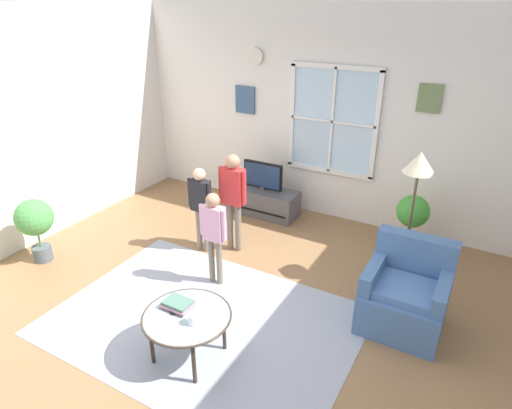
# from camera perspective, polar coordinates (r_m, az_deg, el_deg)

# --- Properties ---
(ground_plane) EXTENTS (6.49, 6.26, 0.02)m
(ground_plane) POSITION_cam_1_polar(r_m,az_deg,el_deg) (4.62, -5.45, -14.86)
(ground_plane) COLOR olive
(back_wall) EXTENTS (5.89, 0.17, 2.92)m
(back_wall) POSITION_cam_1_polar(r_m,az_deg,el_deg) (6.29, 9.30, 11.15)
(back_wall) COLOR silver
(back_wall) RESTS_ON ground_plane
(area_rug) EXTENTS (2.98, 2.12, 0.01)m
(area_rug) POSITION_cam_1_polar(r_m,az_deg,el_deg) (4.62, -6.72, -14.70)
(area_rug) COLOR #999EAD
(area_rug) RESTS_ON ground_plane
(tv_stand) EXTENTS (1.06, 0.43, 0.40)m
(tv_stand) POSITION_cam_1_polar(r_m,az_deg,el_deg) (6.56, 0.88, 0.38)
(tv_stand) COLOR #4C4C51
(tv_stand) RESTS_ON ground_plane
(television) EXTENTS (0.61, 0.08, 0.42)m
(television) POSITION_cam_1_polar(r_m,az_deg,el_deg) (6.39, 0.89, 3.76)
(television) COLOR #4C4C4C
(television) RESTS_ON tv_stand
(armchair) EXTENTS (0.76, 0.74, 0.87)m
(armchair) POSITION_cam_1_polar(r_m,az_deg,el_deg) (4.61, 18.70, -11.11)
(armchair) COLOR #476B9E
(armchair) RESTS_ON ground_plane
(coffee_table) EXTENTS (0.79, 0.79, 0.46)m
(coffee_table) POSITION_cam_1_polar(r_m,az_deg,el_deg) (4.00, -8.90, -14.26)
(coffee_table) COLOR #99B2B7
(coffee_table) RESTS_ON ground_plane
(book_stack) EXTENTS (0.27, 0.20, 0.07)m
(book_stack) POSITION_cam_1_polar(r_m,az_deg,el_deg) (4.06, -10.06, -12.54)
(book_stack) COLOR #C56D4A
(book_stack) RESTS_ON coffee_table
(cup) EXTENTS (0.09, 0.09, 0.10)m
(cup) POSITION_cam_1_polar(r_m,az_deg,el_deg) (3.87, -8.12, -14.44)
(cup) COLOR white
(cup) RESTS_ON coffee_table
(remote_near_books) EXTENTS (0.10, 0.14, 0.02)m
(remote_near_books) POSITION_cam_1_polar(r_m,az_deg,el_deg) (4.03, -10.00, -13.33)
(remote_near_books) COLOR black
(remote_near_books) RESTS_ON coffee_table
(remote_near_cup) EXTENTS (0.05, 0.14, 0.02)m
(remote_near_cup) POSITION_cam_1_polar(r_m,az_deg,el_deg) (4.08, -9.24, -12.70)
(remote_near_cup) COLOR black
(remote_near_cup) RESTS_ON coffee_table
(person_black_shirt) EXTENTS (0.34, 0.15, 1.12)m
(person_black_shirt) POSITION_cam_1_polar(r_m,az_deg,el_deg) (5.44, -7.16, 0.54)
(person_black_shirt) COLOR #726656
(person_black_shirt) RESTS_ON ground_plane
(person_pink_shirt) EXTENTS (0.33, 0.15, 1.11)m
(person_pink_shirt) POSITION_cam_1_polar(r_m,az_deg,el_deg) (4.79, -5.46, -3.11)
(person_pink_shirt) COLOR #726656
(person_pink_shirt) RESTS_ON ground_plane
(person_red_shirt) EXTENTS (0.39, 0.18, 1.28)m
(person_red_shirt) POSITION_cam_1_polar(r_m,az_deg,el_deg) (5.38, -2.96, 1.64)
(person_red_shirt) COLOR #726656
(person_red_shirt) RESTS_ON ground_plane
(potted_plant_by_window) EXTENTS (0.40, 0.40, 0.77)m
(potted_plant_by_window) POSITION_cam_1_polar(r_m,az_deg,el_deg) (5.80, 19.45, -1.81)
(potted_plant_by_window) COLOR #9E6B4C
(potted_plant_by_window) RESTS_ON ground_plane
(potted_plant_corner) EXTENTS (0.44, 0.44, 0.81)m
(potted_plant_corner) POSITION_cam_1_polar(r_m,az_deg,el_deg) (5.88, -26.65, -1.93)
(potted_plant_corner) COLOR #4C565B
(potted_plant_corner) RESTS_ON ground_plane
(floor_lamp) EXTENTS (0.32, 0.32, 1.56)m
(floor_lamp) POSITION_cam_1_polar(r_m,az_deg,el_deg) (4.79, 20.13, 3.45)
(floor_lamp) COLOR black
(floor_lamp) RESTS_ON ground_plane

